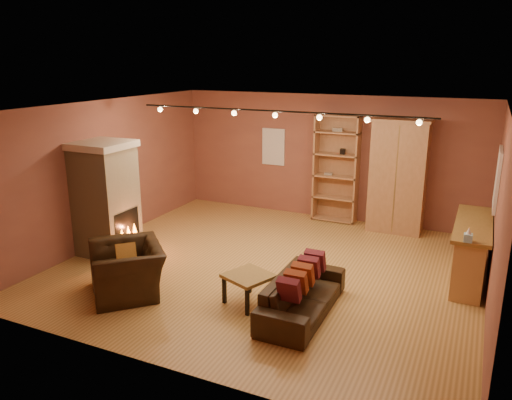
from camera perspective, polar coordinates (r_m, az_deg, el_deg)
The scene contains 16 objects.
floor at distance 8.90m, azimuth 1.51°, elevation -7.69°, with size 7.00×7.00×0.00m, color olive.
ceiling at distance 8.19m, azimuth 1.65°, elevation 10.57°, with size 7.00×7.00×0.00m, color brown.
back_wall at distance 11.42m, azimuth 8.08°, elevation 4.84°, with size 7.00×0.02×2.80m, color brown.
left_wall at distance 10.29m, azimuth -16.64°, elevation 3.11°, with size 0.02×6.50×2.80m, color brown.
right_wall at distance 7.80m, azimuth 25.91°, elevation -1.83°, with size 0.02×6.50×2.80m, color brown.
fireplace at distance 9.64m, azimuth -16.76°, elevation 0.18°, with size 1.01×0.98×2.12m.
back_window at distance 11.81m, azimuth 2.01°, elevation 6.10°, with size 0.56×0.04×0.86m, color silver.
bookcase at distance 11.26m, azimuth 9.23°, elevation 3.68°, with size 0.98×0.38×2.39m.
armoire at distance 10.82m, azimuth 15.95°, elevation 2.67°, with size 1.17×0.67×2.39m.
bar_counter at distance 8.98m, azimuth 23.30°, elevation -5.33°, with size 0.56×2.08×0.99m.
tissue_box at distance 7.86m, azimuth 23.10°, elevation -3.80°, with size 0.11×0.11×0.21m.
right_window at distance 9.10m, azimuth 25.89°, elevation 2.16°, with size 0.05×0.90×1.00m, color silver.
loveseat at distance 7.28m, azimuth 5.34°, elevation -9.98°, with size 0.57×1.93×0.79m.
armchair at distance 8.04m, azimuth -14.56°, elevation -6.82°, with size 1.41×1.40×1.05m.
coffee_table at distance 7.51m, azimuth -0.87°, elevation -8.99°, with size 0.80×0.80×0.47m.
track_rail at distance 8.38m, azimuth 2.20°, elevation 9.89°, with size 5.20×0.09×0.13m.
Camera 1 is at (3.22, -7.49, 3.56)m, focal length 35.00 mm.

